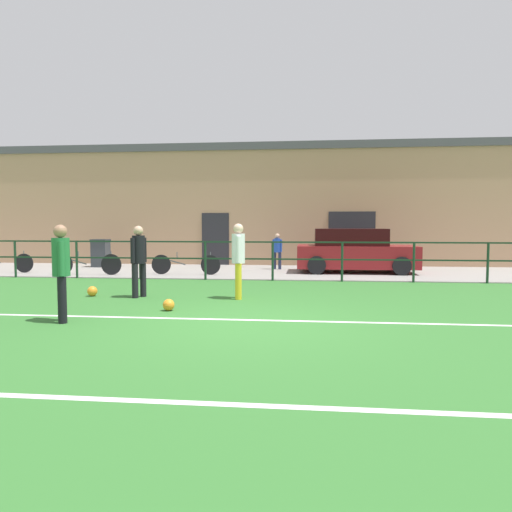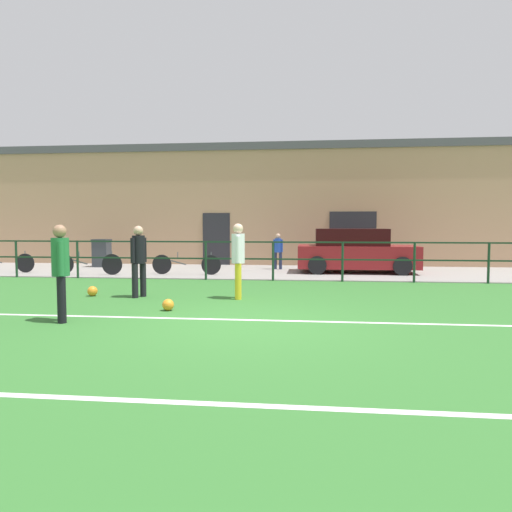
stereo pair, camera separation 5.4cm
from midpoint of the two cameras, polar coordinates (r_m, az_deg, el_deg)
ground at (r=7.85m, az=-1.35°, el=-8.32°), size 60.00×44.00×0.04m
field_line_touchline at (r=8.12m, az=-1.09°, el=-7.77°), size 36.00×0.11×0.00m
field_line_hash at (r=4.53m, az=-7.40°, el=-17.29°), size 36.00×0.11×0.00m
pavement_strip at (r=16.23m, az=2.57°, el=-1.92°), size 48.00×5.00×0.02m
perimeter_fence at (r=13.68m, az=1.92°, el=0.11°), size 36.07×0.07×1.15m
clubhouse_facade at (r=19.85m, az=3.26°, el=6.18°), size 28.00×2.56×4.89m
player_goalkeeper at (r=10.84m, az=-14.19°, el=-0.10°), size 0.28×0.40×1.61m
player_striker at (r=8.50m, az=-22.74°, el=-1.23°), size 0.29×0.40×1.63m
player_winger at (r=10.32m, az=-2.31°, el=-0.02°), size 0.29×0.45×1.66m
soccer_ball_match at (r=11.40m, az=-19.39°, el=-4.05°), size 0.23×0.23×0.23m
soccer_ball_spare at (r=9.12m, az=-10.73°, el=-5.85°), size 0.22×0.22×0.22m
spectator_child at (r=16.98m, az=2.50°, el=0.86°), size 0.35×0.23×1.30m
parked_car_red at (r=16.24m, az=11.78°, el=0.54°), size 3.95×1.85×1.48m
bicycle_parked_0 at (r=18.10m, az=-28.67°, el=-0.69°), size 2.32×0.04×0.74m
bicycle_parked_1 at (r=15.38m, az=-8.64°, el=-0.99°), size 2.27×0.04×0.74m
bicycle_parked_2 at (r=16.13m, az=-19.95°, el=-0.89°), size 2.31×0.04×0.76m
trash_bin_0 at (r=18.90m, az=-18.42°, el=0.36°), size 0.62×0.53×1.06m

